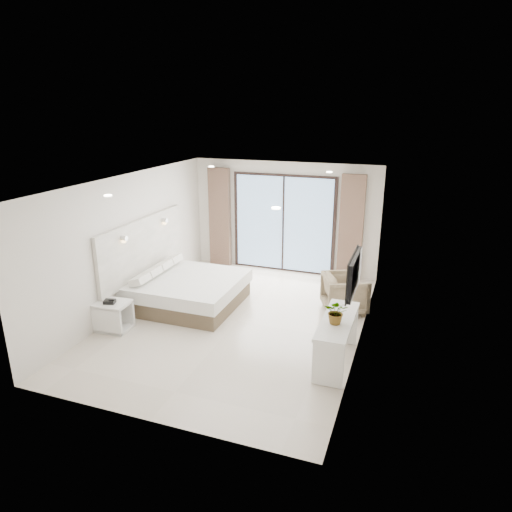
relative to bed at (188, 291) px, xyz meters
The scene contains 8 objects.
ground 1.36m from the bed, 17.38° to the right, with size 6.20×6.20×0.00m, color beige.
room_shell 1.70m from the bed, 19.66° to the left, with size 4.62×6.22×2.72m.
bed is the anchor object (origin of this frame).
nightstand 1.65m from the bed, 117.34° to the right, with size 0.62×0.52×0.54m.
phone 1.72m from the bed, 116.90° to the right, with size 0.19×0.15×0.06m, color black.
console_desk 3.54m from the bed, 20.53° to the right, with size 0.48×1.53×0.77m.
plant 3.64m from the bed, 22.87° to the right, with size 0.35×0.39×0.31m, color #33662D.
armchair 3.21m from the bed, 14.15° to the left, with size 0.81×0.76×0.84m, color #8B775B.
Camera 1 is at (3.01, -7.35, 3.94)m, focal length 32.00 mm.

